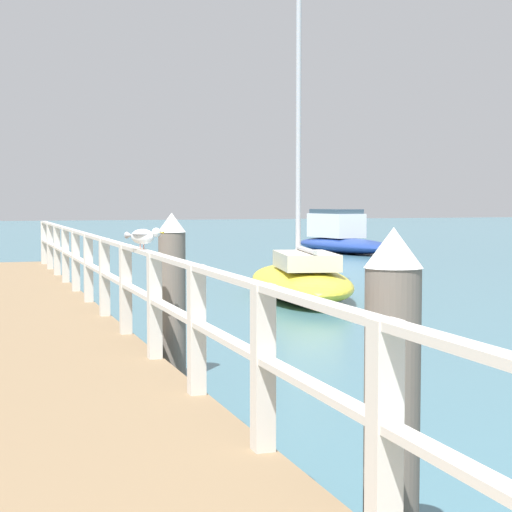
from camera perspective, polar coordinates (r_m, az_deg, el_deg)
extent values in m
cube|color=#846B4C|center=(10.24, -16.07, -5.81)|extent=(2.60, 21.66, 0.42)
cube|color=beige|center=(3.66, 8.44, -11.71)|extent=(0.12, 0.12, 0.97)
cube|color=beige|center=(5.05, 0.46, -7.37)|extent=(0.12, 0.12, 0.97)
cube|color=beige|center=(6.51, -3.94, -4.86)|extent=(0.12, 0.12, 0.97)
cube|color=beige|center=(8.00, -6.70, -3.27)|extent=(0.12, 0.12, 0.97)
cube|color=beige|center=(9.51, -8.59, -2.18)|extent=(0.12, 0.12, 0.97)
cube|color=beige|center=(11.02, -9.95, -1.38)|extent=(0.12, 0.12, 0.97)
cube|color=beige|center=(12.55, -10.98, -0.78)|extent=(0.12, 0.12, 0.97)
cube|color=beige|center=(14.07, -11.79, -0.30)|extent=(0.12, 0.12, 0.97)
cube|color=beige|center=(15.60, -12.44, 0.08)|extent=(0.12, 0.12, 0.97)
cube|color=beige|center=(17.14, -12.98, 0.39)|extent=(0.12, 0.12, 0.97)
cube|color=beige|center=(18.67, -13.42, 0.65)|extent=(0.12, 0.12, 0.97)
cube|color=beige|center=(20.21, -13.80, 0.87)|extent=(0.12, 0.12, 0.97)
cube|color=beige|center=(10.23, -9.35, 0.86)|extent=(0.10, 20.06, 0.04)
cube|color=beige|center=(10.26, -9.32, -1.48)|extent=(0.10, 20.06, 0.04)
cylinder|color=#6B6056|center=(4.44, 8.94, -10.79)|extent=(0.28, 0.28, 1.55)
cone|color=white|center=(4.30, 9.05, 0.55)|extent=(0.29, 0.29, 0.20)
cylinder|color=#6B6056|center=(9.01, -5.54, -3.36)|extent=(0.28, 0.28, 1.55)
cone|color=white|center=(8.94, -5.57, 2.21)|extent=(0.29, 0.29, 0.20)
ellipsoid|color=white|center=(8.48, -7.48, 1.27)|extent=(0.27, 0.30, 0.15)
sphere|color=white|center=(8.36, -6.58, 1.55)|extent=(0.09, 0.09, 0.09)
cone|color=gold|center=(8.32, -6.24, 1.54)|extent=(0.05, 0.05, 0.02)
cone|color=#939399|center=(8.59, -8.32, 1.36)|extent=(0.10, 0.11, 0.07)
ellipsoid|color=#939399|center=(8.48, -7.48, 1.45)|extent=(0.28, 0.28, 0.04)
cylinder|color=tan|center=(8.51, -7.41, 0.61)|extent=(0.01, 0.01, 0.05)
cylinder|color=tan|center=(8.47, -7.63, 0.59)|extent=(0.01, 0.01, 0.05)
ellipsoid|color=gold|center=(16.63, 2.93, -1.72)|extent=(2.70, 5.26, 0.61)
cylinder|color=#B2B2B7|center=(16.91, 2.82, 10.36)|extent=(0.10, 0.10, 6.45)
cylinder|color=#B2B2B7|center=(15.96, 3.33, 0.41)|extent=(0.42, 1.74, 0.08)
cube|color=beige|center=(16.00, 3.31, -0.30)|extent=(1.32, 1.96, 0.30)
ellipsoid|color=navy|center=(30.75, 5.83, 0.70)|extent=(2.68, 5.54, 0.53)
cube|color=white|center=(31.17, 5.29, 2.02)|extent=(1.50, 2.29, 0.85)
cube|color=#334756|center=(31.16, 5.30, 2.95)|extent=(1.39, 2.07, 0.16)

